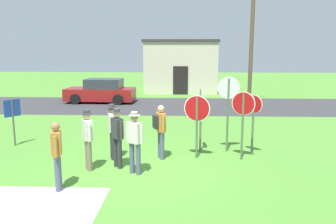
{
  "coord_description": "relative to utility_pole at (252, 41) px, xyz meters",
  "views": [
    {
      "loc": [
        1.45,
        -9.37,
        3.42
      ],
      "look_at": [
        0.99,
        2.0,
        1.3
      ],
      "focal_mm": 36.8,
      "sensor_mm": 36.0,
      "label": 1
    }
  ],
  "objects": [
    {
      "name": "info_panel_leftmost",
      "position": [
        -10.14,
        -9.96,
        -2.7
      ],
      "size": [
        0.36,
        0.51,
        1.66
      ],
      "color": "#4C4C51",
      "rests_on": "ground"
    },
    {
      "name": "utility_pole",
      "position": [
        0.0,
        0.0,
        0.0
      ],
      "size": [
        1.8,
        0.24,
        7.33
      ],
      "color": "brown",
      "rests_on": "ground"
    },
    {
      "name": "person_holding_notes",
      "position": [
        -6.86,
        -12.28,
        -2.86
      ],
      "size": [
        0.37,
        0.51,
        1.74
      ],
      "color": "#7A6B56",
      "rests_on": "ground"
    },
    {
      "name": "ground_plane",
      "position": [
        -5.68,
        -12.18,
        -3.84
      ],
      "size": [
        80.0,
        80.0,
        0.0
      ],
      "primitive_type": "plane",
      "color": "#518E33"
    },
    {
      "name": "stop_sign_center_cluster",
      "position": [
        -2.7,
        -10.31,
        -2.13
      ],
      "size": [
        0.73,
        0.1,
        2.51
      ],
      "color": "#51664C",
      "rests_on": "ground"
    },
    {
      "name": "stop_sign_far_back",
      "position": [
        -2.36,
        -11.2,
        -2.39
      ],
      "size": [
        0.65,
        0.36,
        2.14
      ],
      "color": "#51664C",
      "rests_on": "ground"
    },
    {
      "name": "person_in_dark_shirt",
      "position": [
        -5.49,
        -12.55,
        -2.86
      ],
      "size": [
        0.5,
        0.38,
        1.74
      ],
      "color": "#4C5670",
      "rests_on": "ground"
    },
    {
      "name": "parked_car_on_street",
      "position": [
        -9.35,
        0.0,
        -3.15
      ],
      "size": [
        4.37,
        2.15,
        1.51
      ],
      "color": "maroon",
      "rests_on": "ground"
    },
    {
      "name": "building_background",
      "position": [
        -4.33,
        6.68,
        -1.81
      ],
      "size": [
        5.72,
        5.61,
        4.05
      ],
      "color": "beige",
      "rests_on": "ground"
    },
    {
      "name": "person_near_signs",
      "position": [
        -6.36,
        -11.28,
        -2.86
      ],
      "size": [
        0.32,
        0.55,
        1.74
      ],
      "color": "#2D2D33",
      "rests_on": "ground"
    },
    {
      "name": "person_on_left",
      "position": [
        -6.06,
        -12.06,
        -2.86
      ],
      "size": [
        0.4,
        0.46,
        1.74
      ],
      "color": "#2D2D33",
      "rests_on": "ground"
    },
    {
      "name": "stop_sign_nearest",
      "position": [
        -3.6,
        -10.39,
        -2.39
      ],
      "size": [
        0.1,
        0.7,
        2.14
      ],
      "color": "#51664C",
      "rests_on": "ground"
    },
    {
      "name": "stop_sign_rear_left",
      "position": [
        -3.75,
        -11.1,
        -2.48
      ],
      "size": [
        0.8,
        0.27,
        2.0
      ],
      "color": "#51664C",
      "rests_on": "ground"
    },
    {
      "name": "person_in_blue",
      "position": [
        -4.88,
        -11.18,
        -2.86
      ],
      "size": [
        0.44,
        0.54,
        1.69
      ],
      "color": "#4C5670",
      "rests_on": "ground"
    },
    {
      "name": "concrete_path",
      "position": [
        -7.58,
        -14.78,
        -3.84
      ],
      "size": [
        3.2,
        2.4,
        0.01
      ],
      "primitive_type": "cube",
      "color": "#ADAAA3",
      "rests_on": "ground"
    },
    {
      "name": "street_asphalt",
      "position": [
        -5.68,
        -1.08,
        -3.84
      ],
      "size": [
        60.0,
        6.4,
        0.01
      ],
      "primitive_type": "cube",
      "color": "#38383A",
      "rests_on": "ground"
    },
    {
      "name": "stop_sign_tallest",
      "position": [
        -1.94,
        -10.67,
        -2.54
      ],
      "size": [
        0.46,
        0.41,
        1.97
      ],
      "color": "#51664C",
      "rests_on": "ground"
    },
    {
      "name": "person_with_sunhat",
      "position": [
        -7.22,
        -13.7,
        -2.89
      ],
      "size": [
        0.3,
        0.55,
        1.69
      ],
      "color": "#4C5670",
      "rests_on": "ground"
    }
  ]
}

